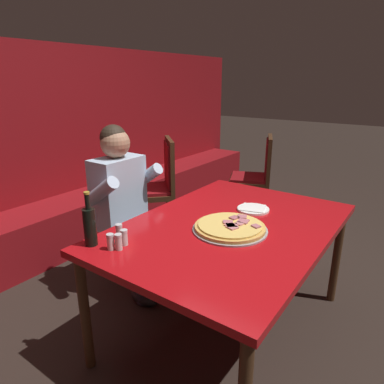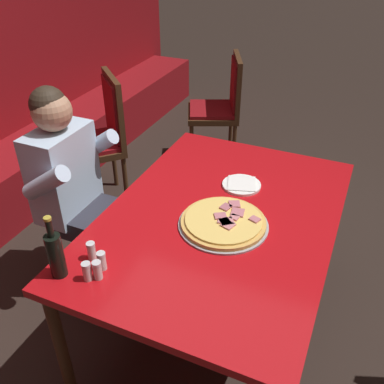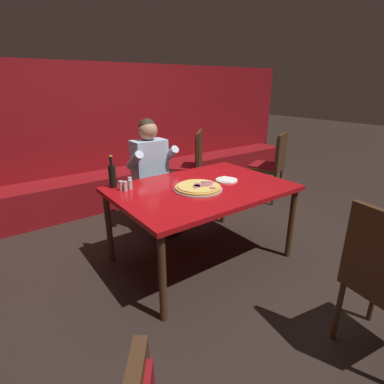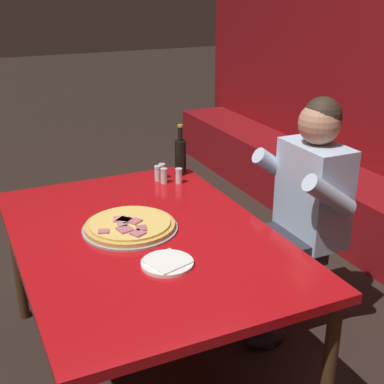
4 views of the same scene
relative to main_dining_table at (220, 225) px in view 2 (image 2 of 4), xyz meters
The scene contains 12 objects.
ground_plane 0.69m from the main_dining_table, ahead, with size 24.00×24.00×0.00m, color black.
main_dining_table is the anchor object (origin of this frame).
pizza 0.12m from the main_dining_table, 149.87° to the right, with size 0.43×0.43×0.05m.
plate_white_paper 0.30m from the main_dining_table, ahead, with size 0.21×0.21×0.02m.
beer_bottle 0.82m from the main_dining_table, 144.56° to the left, with size 0.07×0.07×0.29m.
shaker_red_pepper_flakes 0.68m from the main_dining_table, 153.31° to the left, with size 0.04×0.04×0.09m.
shaker_black_pepper 0.66m from the main_dining_table, 142.73° to the left, with size 0.04×0.04×0.09m.
shaker_parmesan 0.72m from the main_dining_table, 151.68° to the left, with size 0.04×0.04×0.09m.
shaker_oregano 0.65m from the main_dining_table, 149.96° to the left, with size 0.04×0.04×0.09m.
diner_seated_blue_shirt 0.84m from the main_dining_table, 91.54° to the left, with size 0.53×0.53×1.27m.
dining_chair_far_left 1.91m from the main_dining_table, 20.04° to the left, with size 0.58×0.58×0.99m.
dining_chair_side_aisle 1.49m from the main_dining_table, 57.48° to the left, with size 0.62×0.62×1.03m.
Camera 2 is at (-1.61, -0.55, 2.00)m, focal length 40.00 mm.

